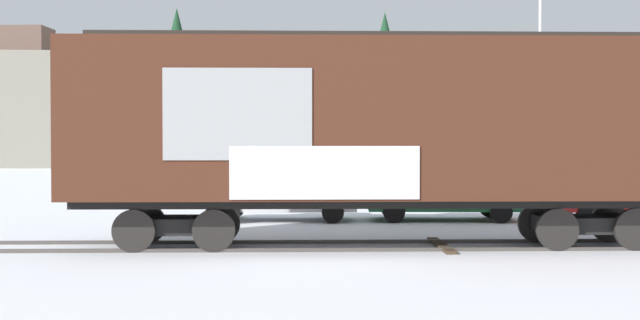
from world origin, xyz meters
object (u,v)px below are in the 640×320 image
(flagpole, at_px, (533,43))
(parked_car_red, at_px, (622,192))
(parked_car_white, at_px, (280,193))
(freight_car, at_px, (383,124))
(parked_car_green, at_px, (443,193))

(flagpole, xyz_separation_m, parked_car_red, (1.06, -5.17, -5.11))
(parked_car_white, height_order, parked_car_red, parked_car_red)
(parked_car_white, distance_m, parked_car_red, 10.31)
(freight_car, relative_size, parked_car_green, 2.97)
(parked_car_green, height_order, parked_car_red, parked_car_red)
(flagpole, distance_m, parked_car_red, 7.35)
(flagpole, relative_size, parked_car_white, 2.13)
(parked_car_green, bearing_deg, freight_car, -113.62)
(parked_car_white, relative_size, parked_car_green, 0.94)
(freight_car, distance_m, flagpole, 13.38)
(parked_car_red, bearing_deg, parked_car_white, 177.31)
(parked_car_red, bearing_deg, freight_car, -144.39)
(freight_car, height_order, flagpole, flagpole)
(parked_car_white, height_order, parked_car_green, parked_car_white)
(parked_car_white, distance_m, parked_car_green, 4.91)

